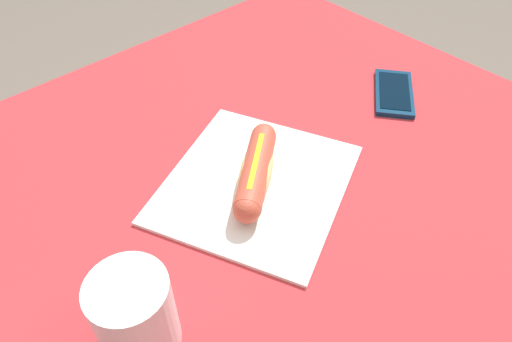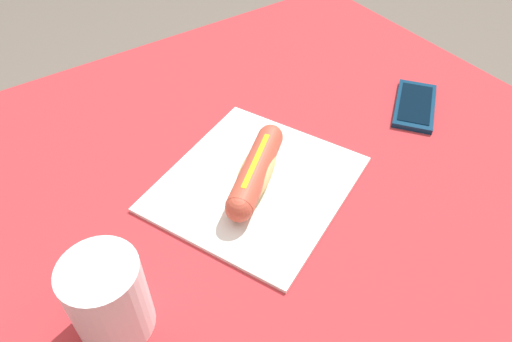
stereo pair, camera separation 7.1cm
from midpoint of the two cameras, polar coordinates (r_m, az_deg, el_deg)
The scene contains 5 objects.
dining_table at distance 0.81m, azimuth 3.09°, elevation -8.90°, with size 1.13×1.01×0.75m.
paper_wrapper at distance 0.73m, azimuth 2.78°, elevation -1.64°, with size 0.29×0.26×0.01m, color white.
hot_dog at distance 0.71m, azimuth 2.86°, elevation -0.11°, with size 0.16×0.14×0.05m.
cell_phone at distance 0.93m, azimuth 20.73°, elevation 7.33°, with size 0.15×0.14×0.01m.
drinking_cup at distance 0.56m, azimuth -13.87°, elevation -14.88°, with size 0.09×0.09×0.11m, color white.
Camera 2 is at (0.28, 0.39, 1.28)m, focal length 33.16 mm.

